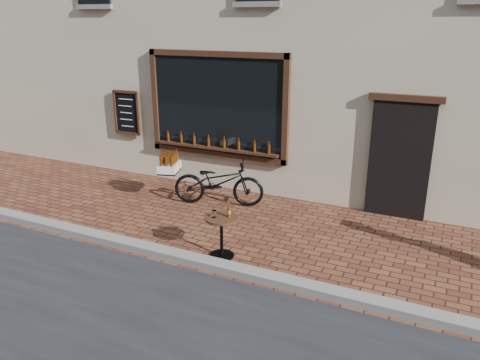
% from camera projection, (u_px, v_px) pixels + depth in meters
% --- Properties ---
extents(ground, '(90.00, 90.00, 0.00)m').
position_uv_depth(ground, '(223.00, 278.00, 6.81)').
color(ground, '#4C2518').
rests_on(ground, ground).
extents(kerb, '(90.00, 0.25, 0.12)m').
position_uv_depth(kerb, '(229.00, 268.00, 6.96)').
color(kerb, slate).
rests_on(kerb, ground).
extents(cargo_bicycle, '(2.18, 1.17, 1.03)m').
position_uv_depth(cargo_bicycle, '(217.00, 181.00, 9.40)').
color(cargo_bicycle, black).
rests_on(cargo_bicycle, ground).
extents(bistro_table, '(0.53, 0.53, 0.91)m').
position_uv_depth(bistro_table, '(222.00, 228.00, 7.29)').
color(bistro_table, black).
rests_on(bistro_table, ground).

